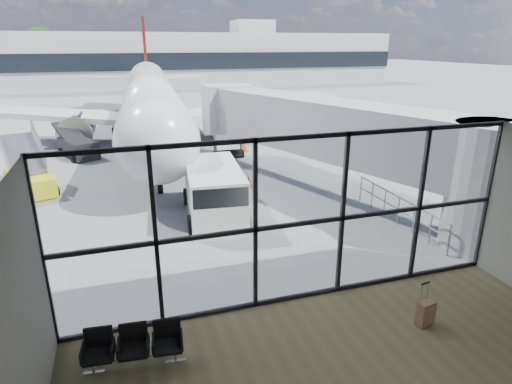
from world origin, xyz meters
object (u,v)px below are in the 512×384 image
service_van (214,192)px  seating_row (134,343)px  airliner (150,98)px  belt_loader (78,147)px  mobile_stairs (30,180)px  suitcase (426,313)px

service_van → seating_row: bearing=-108.5°
airliner → belt_loader: bearing=-130.1°
seating_row → mobile_stairs: size_ratio=0.54×
service_van → airliner: bearing=99.1°
belt_loader → mobile_stairs: mobile_stairs is taller
seating_row → airliner: bearing=90.2°
airliner → belt_loader: airliner is taller
suitcase → belt_loader: 22.21m
airliner → mobile_stairs: (-6.50, -11.56, -2.15)m
seating_row → mobile_stairs: mobile_stairs is taller
airliner → mobile_stairs: 13.43m
service_van → belt_loader: size_ratio=1.15×
seating_row → service_van: service_van is taller
seating_row → suitcase: size_ratio=1.85×
suitcase → service_van: service_van is taller
service_van → mobile_stairs: size_ratio=1.26×
service_van → mobile_stairs: mobile_stairs is taller
service_van → mobile_stairs: bearing=149.9°
mobile_stairs → seating_row: bearing=-91.5°
service_van → mobile_stairs: 9.22m
belt_loader → airliner: bearing=22.0°
airliner → service_van: airliner is taller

